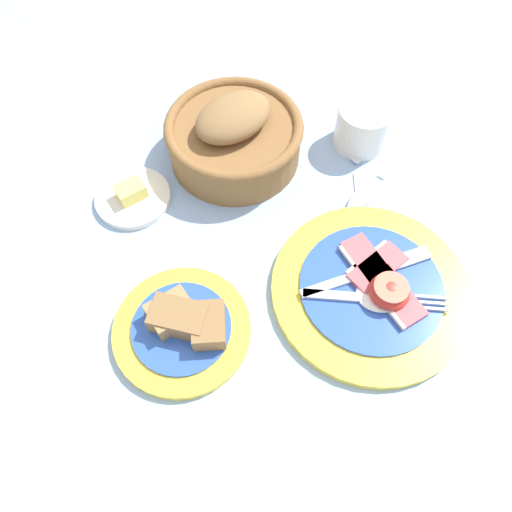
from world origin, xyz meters
TOP-DOWN VIEW (x-y plane):
  - ground_plane at (0.00, 0.00)m, footprint 3.00×3.00m
  - breakfast_plate at (0.06, 0.02)m, footprint 0.26×0.26m
  - bread_plate at (-0.18, 0.06)m, footprint 0.17×0.17m
  - sugar_cup at (0.17, 0.27)m, footprint 0.08×0.08m
  - bread_basket at (-0.02, 0.31)m, footprint 0.20×0.20m
  - butter_dish at (-0.19, 0.29)m, footprint 0.11×0.11m
  - teaspoon_by_saucer at (0.15, 0.23)m, footprint 0.09×0.18m
  - teaspoon_near_cup at (0.15, 0.18)m, footprint 0.18×0.11m

SIDE VIEW (x-z plane):
  - ground_plane at x=0.00m, z-range 0.00..0.00m
  - teaspoon_by_saucer at x=0.15m, z-range 0.00..0.01m
  - teaspoon_near_cup at x=0.15m, z-range 0.00..0.01m
  - butter_dish at x=-0.19m, z-range -0.01..0.02m
  - breakfast_plate at x=0.06m, z-range -0.01..0.03m
  - bread_plate at x=-0.18m, z-range -0.01..0.04m
  - sugar_cup at x=0.17m, z-range 0.00..0.07m
  - bread_basket at x=-0.02m, z-range -0.01..0.09m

